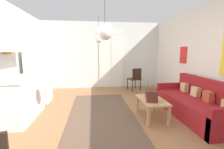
# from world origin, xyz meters

# --- Properties ---
(ground_plane) EXTENTS (5.29, 7.20, 0.10)m
(ground_plane) POSITION_xyz_m (0.00, 0.00, -0.05)
(ground_plane) COLOR #8E603D
(wall_back) EXTENTS (4.89, 0.13, 2.63)m
(wall_back) POSITION_xyz_m (0.01, 3.35, 1.31)
(wall_back) COLOR silver
(wall_back) RESTS_ON ground_plane
(wall_right) EXTENTS (0.12, 6.80, 2.63)m
(wall_right) POSITION_xyz_m (2.39, -0.00, 1.32)
(wall_right) COLOR silver
(wall_right) RESTS_ON ground_plane
(area_rug) EXTENTS (1.49, 3.25, 0.01)m
(area_rug) POSITION_xyz_m (-0.20, 0.48, 0.01)
(area_rug) COLOR brown
(area_rug) RESTS_ON ground_plane
(couch) EXTENTS (0.83, 2.07, 0.85)m
(couch) POSITION_xyz_m (1.94, 0.14, 0.27)
(couch) COLOR maroon
(couch) RESTS_ON ground_plane
(coffee_table) EXTENTS (0.50, 0.85, 0.44)m
(coffee_table) POSITION_xyz_m (0.89, 0.17, 0.37)
(coffee_table) COLOR tan
(coffee_table) RESTS_ON ground_plane
(bamboo_vase) EXTENTS (0.10, 0.10, 0.42)m
(bamboo_vase) POSITION_xyz_m (0.84, 0.31, 0.54)
(bamboo_vase) COLOR #2D2D33
(bamboo_vase) RESTS_ON coffee_table
(handbag) EXTENTS (0.29, 0.32, 0.34)m
(handbag) POSITION_xyz_m (0.84, 0.05, 0.56)
(handbag) COLOR #512319
(handbag) RESTS_ON coffee_table
(refrigerator) EXTENTS (0.59, 0.61, 1.68)m
(refrigerator) POSITION_xyz_m (-1.94, 1.66, 0.84)
(refrigerator) COLOR white
(refrigerator) RESTS_ON ground_plane
(kitchen_counter) EXTENTS (0.60, 1.30, 2.10)m
(kitchen_counter) POSITION_xyz_m (-1.99, 0.52, 0.80)
(kitchen_counter) COLOR silver
(kitchen_counter) RESTS_ON ground_plane
(accent_chair) EXTENTS (0.53, 0.52, 0.85)m
(accent_chair) POSITION_xyz_m (1.19, 2.59, 0.48)
(accent_chair) COLOR black
(accent_chair) RESTS_ON ground_plane
(pendant_lamp_near) EXTENTS (0.30, 0.30, 0.95)m
(pendant_lamp_near) POSITION_xyz_m (-0.15, -0.04, 1.83)
(pendant_lamp_near) COLOR black
(pendant_lamp_far) EXTENTS (0.25, 0.25, 0.89)m
(pendant_lamp_far) POSITION_xyz_m (-0.18, 2.12, 1.87)
(pendant_lamp_far) COLOR black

